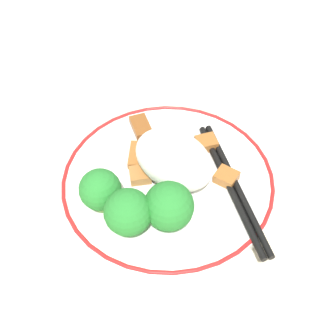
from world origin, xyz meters
TOP-DOWN VIEW (x-y plane):
  - ground_plane at (0.00, 0.00)m, footprint 3.00×3.00m
  - plate at (0.00, 0.00)m, footprint 0.26×0.26m
  - rice_mound at (-0.00, -0.01)m, footprint 0.10×0.07m
  - broccoli_back_left at (0.03, 0.08)m, footprint 0.05×0.05m
  - broccoli_back_center at (-0.02, 0.08)m, footprint 0.05×0.05m
  - broccoli_back_right at (-0.04, 0.05)m, footprint 0.05×0.05m
  - meat_near_front at (0.05, -0.00)m, footprint 0.04×0.04m
  - meat_near_left at (0.02, -0.04)m, footprint 0.03×0.04m
  - meat_near_right at (0.08, -0.04)m, footprint 0.04×0.04m
  - meat_near_back at (-0.05, -0.04)m, footprint 0.03×0.03m
  - meat_on_rice_edge at (-0.00, -0.07)m, footprint 0.03×0.03m
  - meat_mid_left at (0.03, 0.02)m, footprint 0.03×0.03m
  - chopsticks at (-0.07, -0.04)m, footprint 0.18×0.12m

SIDE VIEW (x-z plane):
  - ground_plane at x=0.00m, z-range 0.00..0.00m
  - plate at x=0.00m, z-range 0.00..0.02m
  - chopsticks at x=-0.07m, z-range 0.01..0.02m
  - meat_near_front at x=0.05m, z-range 0.01..0.02m
  - meat_near_right at x=0.08m, z-range 0.01..0.02m
  - meat_near_left at x=0.02m, z-range 0.01..0.03m
  - meat_mid_left at x=0.03m, z-range 0.01..0.03m
  - meat_near_back at x=-0.05m, z-range 0.01..0.03m
  - meat_on_rice_edge at x=0.00m, z-range 0.01..0.03m
  - rice_mound at x=0.00m, z-range 0.01..0.07m
  - broccoli_back_left at x=0.03m, z-range 0.02..0.07m
  - broccoli_back_right at x=-0.04m, z-range 0.02..0.07m
  - broccoli_back_center at x=-0.02m, z-range 0.02..0.08m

